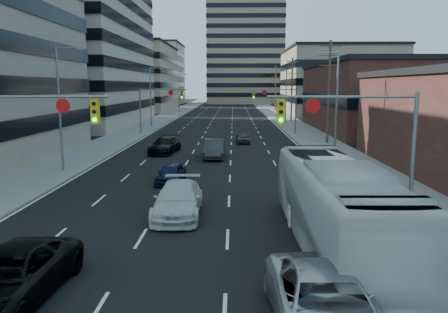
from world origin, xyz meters
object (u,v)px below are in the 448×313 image
object	(u,v)px
transit_bus	(336,205)
silver_suv	(326,305)
black_pickup	(9,276)
sedan_blue	(171,173)
white_van	(178,200)

from	to	relation	value
transit_bus	silver_suv	bearing A→B (deg)	-106.17
black_pickup	sedan_blue	world-z (taller)	black_pickup
white_van	sedan_blue	distance (m)	7.37
transit_bus	sedan_blue	distance (m)	13.95
white_van	silver_suv	world-z (taller)	silver_suv
transit_bus	sedan_blue	world-z (taller)	transit_bus
black_pickup	white_van	size ratio (longest dim) A/B	1.01
black_pickup	transit_bus	world-z (taller)	transit_bus
white_van	black_pickup	bearing A→B (deg)	-115.37
black_pickup	sedan_blue	size ratio (longest dim) A/B	1.48
white_van	silver_suv	distance (m)	11.44
silver_suv	white_van	bearing A→B (deg)	115.10
silver_suv	transit_bus	distance (m)	6.43
black_pickup	sedan_blue	distance (m)	16.10
transit_bus	black_pickup	bearing A→B (deg)	-157.99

